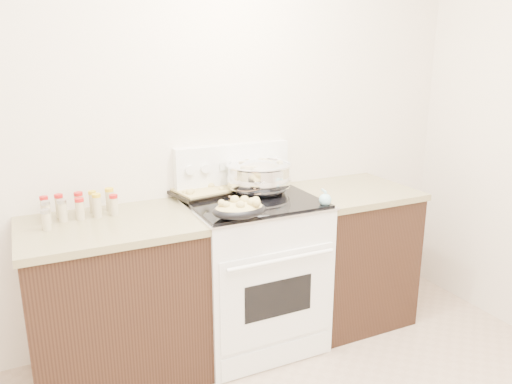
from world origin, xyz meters
TOP-DOWN VIEW (x-y plane):
  - room_shell at (0.00, 0.00)m, footprint 4.10×3.60m
  - counter_left at (-0.48, 1.43)m, footprint 0.93×0.67m
  - counter_right at (1.08, 1.43)m, footprint 0.73×0.67m
  - kitchen_range at (0.35, 1.42)m, footprint 0.78×0.73m
  - mixing_bowl at (0.45, 1.54)m, footprint 0.50×0.50m
  - roasting_pan at (0.14, 1.14)m, footprint 0.31×0.22m
  - baking_sheet at (0.15, 1.66)m, footprint 0.47×0.37m
  - wooden_spoon at (0.26, 1.30)m, footprint 0.11×0.27m
  - blue_ladle at (0.69, 1.16)m, footprint 0.15×0.24m
  - spice_jars at (-0.62, 1.57)m, footprint 0.40×0.24m

SIDE VIEW (x-z plane):
  - counter_left at x=-0.48m, z-range 0.00..0.92m
  - counter_right at x=1.08m, z-range 0.00..0.92m
  - kitchen_range at x=0.35m, z-range -0.12..1.10m
  - wooden_spoon at x=0.26m, z-range 0.93..0.98m
  - baking_sheet at x=0.15m, z-range 0.93..0.99m
  - blue_ladle at x=0.69m, z-range 0.93..1.02m
  - spice_jars at x=-0.62m, z-range 0.92..1.05m
  - roasting_pan at x=0.14m, z-range 0.94..1.05m
  - mixing_bowl at x=0.45m, z-range 0.92..1.16m
  - room_shell at x=0.00m, z-range 0.33..3.08m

